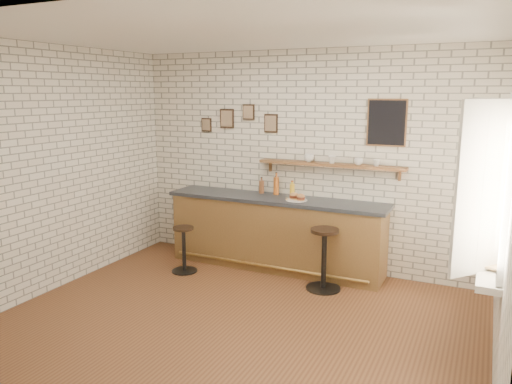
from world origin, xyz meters
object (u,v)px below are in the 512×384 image
book_lower (487,265)px  bitters_bottle_brown (261,187)px  shelf_cup_c (358,162)px  bar_counter (276,233)px  bar_stool_left (184,248)px  shelf_cup_b (332,160)px  bar_stool_right (324,257)px  ciabatta_sandwich (297,197)px  shelf_cup_a (309,158)px  bitters_bottle_amber (276,185)px  condiment_bottle_yellow (292,190)px  book_upper (488,264)px  sandwich_plate (297,200)px  bitters_bottle_white (276,187)px  shelf_cup_d (376,163)px

book_lower → bitters_bottle_brown: bearing=137.4°
shelf_cup_c → bar_counter: bearing=117.3°
bar_stool_left → shelf_cup_b: (1.79, 0.89, 1.21)m
bitters_bottle_brown → bar_stool_right: 1.50m
ciabatta_sandwich → bitters_bottle_brown: (-0.64, 0.24, 0.04)m
bar_stool_right → shelf_cup_a: size_ratio=5.88×
bitters_bottle_amber → bar_stool_right: bitters_bottle_amber is taller
shelf_cup_c → shelf_cup_a: bearing=106.7°
bar_counter → shelf_cup_c: shelf_cup_c is taller
condiment_bottle_yellow → book_upper: condiment_bottle_yellow is taller
bar_stool_right → shelf_cup_c: 1.33m
bar_counter → bar_stool_left: 1.28m
shelf_cup_a → sandwich_plate: bearing=-121.8°
shelf_cup_a → shelf_cup_b: shelf_cup_a is taller
sandwich_plate → bitters_bottle_brown: bearing=159.1°
ciabatta_sandwich → bar_counter: bearing=169.8°
condiment_bottle_yellow → shelf_cup_a: 0.51m
bar_stool_left → shelf_cup_c: 2.62m
bar_stool_left → shelf_cup_c: bearing=22.6°
bitters_bottle_amber → bar_counter: bearing=-68.0°
shelf_cup_a → shelf_cup_b: bearing=-16.4°
bar_counter → shelf_cup_c: 1.51m
bitters_bottle_white → bitters_bottle_amber: 0.02m
bar_counter → bitters_bottle_amber: size_ratio=9.70×
sandwich_plate → book_lower: size_ratio=1.17×
shelf_cup_c → book_upper: 2.45m
bitters_bottle_amber → condiment_bottle_yellow: 0.24m
shelf_cup_b → condiment_bottle_yellow: bearing=112.5°
shelf_cup_d → shelf_cup_a: bearing=160.5°
ciabatta_sandwich → shelf_cup_c: 0.92m
book_upper → sandwich_plate: bearing=161.8°
bitters_bottle_brown → shelf_cup_d: size_ratio=2.56×
bitters_bottle_amber → bar_stool_right: (0.93, -0.65, -0.72)m
sandwich_plate → book_lower: bearing=-32.2°
shelf_cup_c → shelf_cup_d: 0.23m
shelf_cup_b → book_upper: bearing=-111.8°
bitters_bottle_white → bitters_bottle_amber: bearing=0.0°
book_lower → shelf_cup_d: bearing=115.6°
condiment_bottle_yellow → shelf_cup_a: size_ratio=1.63×
bar_stool_right → shelf_cup_d: size_ratio=8.56×
bar_stool_right → shelf_cup_c: shelf_cup_c is taller
condiment_bottle_yellow → sandwich_plate: bearing=-56.7°
bar_counter → bitters_bottle_amber: bearing=112.0°
sandwich_plate → shelf_cup_a: bearing=74.6°
shelf_cup_c → book_upper: (1.60, -1.76, -0.58)m
bar_counter → shelf_cup_b: size_ratio=28.99×
bar_counter → bitters_bottle_white: (-0.08, 0.18, 0.61)m
sandwich_plate → bitters_bottle_brown: size_ratio=1.20×
ciabatta_sandwich → book_lower: 2.77m
bar_stool_left → shelf_cup_d: 2.81m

